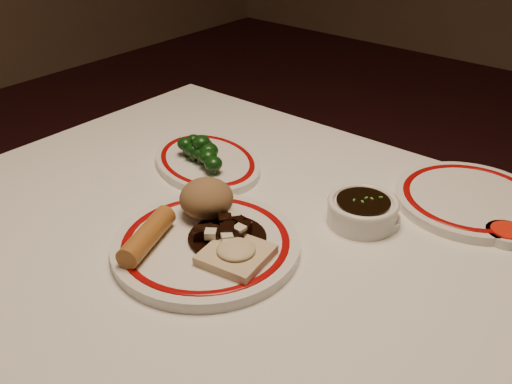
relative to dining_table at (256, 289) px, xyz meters
The scene contains 12 objects.
dining_table is the anchor object (origin of this frame).
main_plate 0.13m from the dining_table, 127.42° to the right, with size 0.31×0.31×0.02m.
rice_mound 0.17m from the dining_table, behind, with size 0.09×0.09×0.06m, color olive.
spring_roll 0.21m from the dining_table, 130.28° to the right, with size 0.03×0.03×0.12m, color #AB682A.
fried_wonton 0.14m from the dining_table, 75.25° to the right, with size 0.10×0.10×0.03m.
stirfry_heap 0.13m from the dining_table, 125.50° to the right, with size 0.12×0.12×0.03m.
broccoli_plate 0.30m from the dining_table, 149.79° to the left, with size 0.31×0.29×0.02m.
broccoli_pile 0.30m from the dining_table, 151.99° to the left, with size 0.13×0.08×0.05m.
soy_bowl 0.22m from the dining_table, 59.07° to the left, with size 0.11×0.11×0.04m.
sweet_sour_dish 0.41m from the dining_table, 41.40° to the left, with size 0.06×0.06×0.02m.
mustard_dish 0.23m from the dining_table, 54.33° to the left, with size 0.06×0.06×0.02m.
far_plate 0.40m from the dining_table, 57.48° to the left, with size 0.32×0.32×0.02m.
Camera 1 is at (0.46, -0.56, 1.27)m, focal length 40.00 mm.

